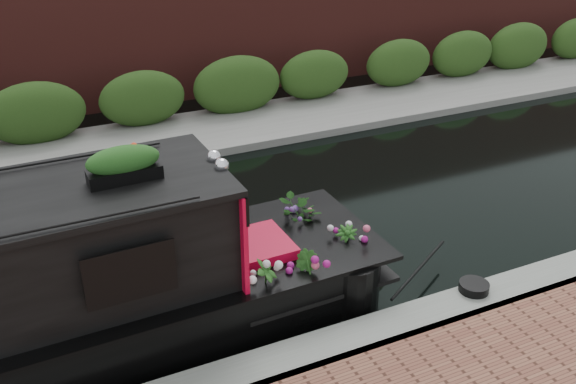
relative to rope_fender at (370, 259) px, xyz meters
name	(u,v)px	position (x,y,z in m)	size (l,w,h in m)	color
ground	(219,237)	(-1.72, 1.80, -0.16)	(80.00, 80.00, 0.00)	black
near_bank_coping	(311,366)	(-1.72, -1.50, -0.16)	(40.00, 0.60, 0.50)	gray
far_bank_path	(153,145)	(-1.72, 6.00, -0.16)	(40.00, 2.40, 0.34)	gray
far_hedge	(143,131)	(-1.72, 6.90, -0.16)	(40.00, 1.10, 2.80)	#274617
far_brick_wall	(123,103)	(-1.72, 9.00, -0.16)	(40.00, 1.00, 8.00)	#5A221E
rope_fender	(370,259)	(0.00, 0.00, 0.00)	(0.32, 0.32, 0.41)	brown
coiled_mooring_rope	(474,287)	(0.78, -1.36, 0.15)	(0.40, 0.40, 0.12)	black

